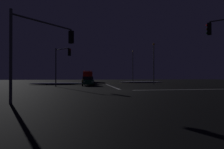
# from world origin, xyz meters

# --- Properties ---
(ground) EXTENTS (120.00, 120.00, 0.10)m
(ground) POSITION_xyz_m (0.00, 0.00, -0.05)
(ground) COLOR black
(stop_line_north) EXTENTS (0.35, 14.58, 0.01)m
(stop_line_north) POSITION_xyz_m (0.00, 8.50, 0.00)
(stop_line_north) COLOR white
(stop_line_north) RESTS_ON ground
(centre_line_ns) EXTENTS (22.00, 0.15, 0.01)m
(centre_line_ns) POSITION_xyz_m (0.00, 20.10, 0.00)
(centre_line_ns) COLOR yellow
(centre_line_ns) RESTS_ON ground
(crosswalk_bar_east) EXTENTS (14.58, 0.40, 0.01)m
(crosswalk_bar_east) POSITION_xyz_m (8.60, 0.00, 0.00)
(crosswalk_bar_east) COLOR white
(crosswalk_bar_east) RESTS_ON ground
(snow_bank_left_curb) EXTENTS (10.68, 1.50, 0.50)m
(snow_bank_left_curb) POSITION_xyz_m (-9.30, 14.45, 0.25)
(snow_bank_left_curb) COLOR white
(snow_bank_left_curb) RESTS_ON ground
(snow_bank_right_curb) EXTENTS (10.87, 1.50, 0.40)m
(snow_bank_right_curb) POSITION_xyz_m (9.30, 21.28, 0.20)
(snow_bank_right_curb) COLOR white
(snow_bank_right_curb) RESTS_ON ground
(sedan_green) EXTENTS (2.02, 4.33, 1.57)m
(sedan_green) POSITION_xyz_m (-3.79, 10.91, 0.80)
(sedan_green) COLOR #14512D
(sedan_green) RESTS_ON ground
(sedan_silver) EXTENTS (2.02, 4.33, 1.57)m
(sedan_silver) POSITION_xyz_m (-3.44, 16.37, 0.80)
(sedan_silver) COLOR #B7B7BC
(sedan_silver) RESTS_ON ground
(sedan_orange) EXTENTS (2.02, 4.33, 1.57)m
(sedan_orange) POSITION_xyz_m (-3.99, 21.75, 0.80)
(sedan_orange) COLOR #C66014
(sedan_orange) RESTS_ON ground
(box_truck) EXTENTS (2.68, 8.28, 3.08)m
(box_truck) POSITION_xyz_m (-3.55, 29.40, 1.71)
(box_truck) COLOR red
(box_truck) RESTS_ON ground
(traffic_signal_sw) EXTENTS (3.73, 3.73, 5.88)m
(traffic_signal_sw) POSITION_xyz_m (-7.39, -7.39, 4.11)
(traffic_signal_sw) COLOR #4C4C51
(traffic_signal_sw) RESTS_ON ground
(traffic_signal_nw) EXTENTS (2.62, 2.62, 6.16)m
(traffic_signal_nw) POSITION_xyz_m (-7.91, 7.91, 4.20)
(traffic_signal_nw) COLOR #4C4C51
(traffic_signal_nw) RESTS_ON ground
(streetlamp_right_far) EXTENTS (0.44, 0.44, 9.11)m
(streetlamp_right_far) POSITION_xyz_m (9.60, 30.10, 5.25)
(streetlamp_right_far) COLOR #424247
(streetlamp_right_far) RESTS_ON ground
(streetlamp_right_near) EXTENTS (0.44, 0.44, 8.42)m
(streetlamp_right_near) POSITION_xyz_m (9.60, 14.10, 4.89)
(streetlamp_right_near) COLOR #424247
(streetlamp_right_near) RESTS_ON ground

